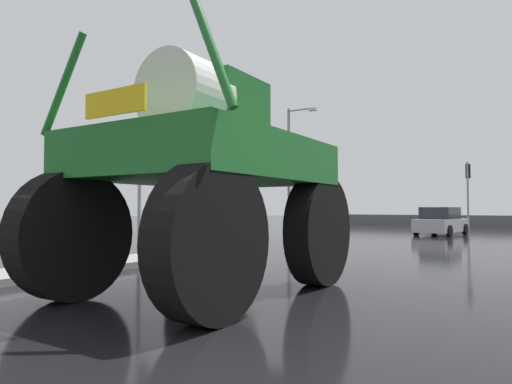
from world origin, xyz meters
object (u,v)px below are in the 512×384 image
streetlight_far_left (291,162)px  oversize_sprayer (207,177)px  sedan_ahead (441,222)px  traffic_signal_far_left (468,181)px  bare_tree_left (223,135)px  traffic_signal_near_left (144,156)px

streetlight_far_left → oversize_sprayer: bearing=-65.5°
oversize_sprayer → streetlight_far_left: bearing=22.9°
oversize_sprayer → sedan_ahead: (0.10, 19.96, -1.29)m
traffic_signal_far_left → bare_tree_left: (-11.03, -9.50, 2.46)m
streetlight_far_left → traffic_signal_far_left: bearing=23.7°
oversize_sprayer → traffic_signal_far_left: oversize_sprayer is taller
traffic_signal_near_left → sedan_ahead: bearing=72.2°
sedan_ahead → streetlight_far_left: 9.47m
streetlight_far_left → bare_tree_left: size_ratio=1.09×
traffic_signal_near_left → traffic_signal_far_left: bearing=72.2°
traffic_signal_near_left → streetlight_far_left: 15.87m
streetlight_far_left → bare_tree_left: streetlight_far_left is taller
oversize_sprayer → sedan_ahead: bearing=-1.8°
sedan_ahead → traffic_signal_far_left: 4.01m
traffic_signal_near_left → streetlight_far_left: bearing=102.2°
traffic_signal_near_left → bare_tree_left: size_ratio=0.58×
bare_tree_left → oversize_sprayer: bearing=-53.7°
streetlight_far_left → traffic_signal_near_left: bearing=-77.8°
oversize_sprayer → streetlight_far_left: 20.82m
traffic_signal_near_left → bare_tree_left: (-4.72, 10.19, 2.48)m
traffic_signal_near_left → traffic_signal_far_left: size_ratio=0.99×
oversize_sprayer → streetlight_far_left: size_ratio=0.71×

